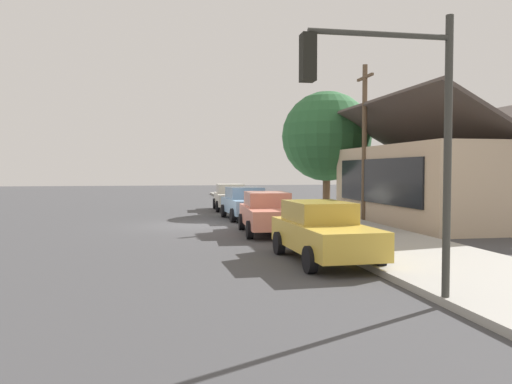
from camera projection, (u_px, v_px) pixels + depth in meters
ground_plane at (195, 225)px, 22.78m from camera, size 120.00×120.00×0.00m
sidewalk_curb at (316, 221)px, 23.80m from camera, size 60.00×4.20×0.16m
car_ivory at (231, 197)px, 31.57m from camera, size 4.42×2.14×1.59m
car_skyblue at (246, 203)px, 25.75m from camera, size 4.52×2.22×1.59m
car_coral at (268, 212)px, 19.93m from camera, size 4.74×2.20×1.59m
car_mustard at (322, 231)px, 13.87m from camera, size 4.65×2.06×1.59m
storefront_building at (452, 181)px, 24.15m from camera, size 11.49×7.85×5.71m
shade_tree at (327, 137)px, 30.62m from camera, size 5.34×5.34×7.13m
traffic_light_main at (393, 111)px, 8.98m from camera, size 0.37×2.79×5.20m
utility_pole_wooden at (364, 139)px, 24.76m from camera, size 1.80×0.24×7.50m
fire_hydrant_red at (293, 215)px, 22.37m from camera, size 0.22×0.22×0.71m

